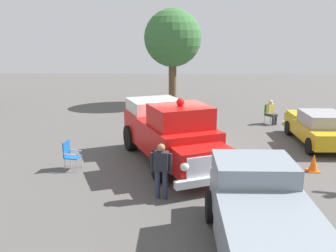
{
  "coord_description": "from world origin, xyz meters",
  "views": [
    {
      "loc": [
        0.19,
        13.74,
        4.71
      ],
      "look_at": [
        0.51,
        0.57,
        1.35
      ],
      "focal_mm": 38.92,
      "sensor_mm": 36.0,
      "label": 1
    }
  ],
  "objects_px": {
    "spectator_standing": "(161,167)",
    "parked_pickup": "(260,214)",
    "traffic_cone": "(314,163)",
    "vintage_fire_truck": "(170,131)",
    "lawn_chair_spare": "(70,153)",
    "classic_hot_rod": "(319,127)",
    "lawn_chair_near_truck": "(269,113)",
    "oak_tree_left": "(173,39)",
    "spectator_seated": "(271,111)"
  },
  "relations": [
    {
      "from": "lawn_chair_spare",
      "to": "parked_pickup",
      "type": "bearing_deg",
      "value": 137.52
    },
    {
      "from": "vintage_fire_truck",
      "to": "oak_tree_left",
      "type": "height_order",
      "value": "oak_tree_left"
    },
    {
      "from": "lawn_chair_near_truck",
      "to": "parked_pickup",
      "type": "bearing_deg",
      "value": 75.25
    },
    {
      "from": "lawn_chair_near_truck",
      "to": "oak_tree_left",
      "type": "distance_m",
      "value": 8.53
    },
    {
      "from": "lawn_chair_spare",
      "to": "traffic_cone",
      "type": "distance_m",
      "value": 8.59
    },
    {
      "from": "parked_pickup",
      "to": "spectator_seated",
      "type": "xyz_separation_m",
      "value": [
        -3.25,
        -11.95,
        -0.29
      ]
    },
    {
      "from": "spectator_standing",
      "to": "oak_tree_left",
      "type": "height_order",
      "value": "oak_tree_left"
    },
    {
      "from": "parked_pickup",
      "to": "lawn_chair_spare",
      "type": "distance_m",
      "value": 7.56
    },
    {
      "from": "lawn_chair_near_truck",
      "to": "spectator_seated",
      "type": "xyz_separation_m",
      "value": [
        -0.07,
        0.11,
        0.11
      ]
    },
    {
      "from": "classic_hot_rod",
      "to": "lawn_chair_near_truck",
      "type": "height_order",
      "value": "classic_hot_rod"
    },
    {
      "from": "vintage_fire_truck",
      "to": "classic_hot_rod",
      "type": "bearing_deg",
      "value": -158.61
    },
    {
      "from": "vintage_fire_truck",
      "to": "traffic_cone",
      "type": "height_order",
      "value": "vintage_fire_truck"
    },
    {
      "from": "classic_hot_rod",
      "to": "oak_tree_left",
      "type": "relative_size",
      "value": 0.69
    },
    {
      "from": "vintage_fire_truck",
      "to": "lawn_chair_near_truck",
      "type": "xyz_separation_m",
      "value": [
        -5.19,
        -6.17,
        -0.61
      ]
    },
    {
      "from": "traffic_cone",
      "to": "parked_pickup",
      "type": "bearing_deg",
      "value": 59.18
    },
    {
      "from": "spectator_standing",
      "to": "traffic_cone",
      "type": "xyz_separation_m",
      "value": [
        -5.25,
        -2.28,
        -0.66
      ]
    },
    {
      "from": "classic_hot_rod",
      "to": "lawn_chair_spare",
      "type": "height_order",
      "value": "classic_hot_rod"
    },
    {
      "from": "parked_pickup",
      "to": "oak_tree_left",
      "type": "bearing_deg",
      "value": -83.31
    },
    {
      "from": "vintage_fire_truck",
      "to": "spectator_seated",
      "type": "relative_size",
      "value": 4.9
    },
    {
      "from": "lawn_chair_near_truck",
      "to": "oak_tree_left",
      "type": "height_order",
      "value": "oak_tree_left"
    },
    {
      "from": "lawn_chair_near_truck",
      "to": "lawn_chair_spare",
      "type": "height_order",
      "value": "same"
    },
    {
      "from": "spectator_standing",
      "to": "parked_pickup",
      "type": "bearing_deg",
      "value": 128.61
    },
    {
      "from": "oak_tree_left",
      "to": "traffic_cone",
      "type": "height_order",
      "value": "oak_tree_left"
    },
    {
      "from": "lawn_chair_near_truck",
      "to": "traffic_cone",
      "type": "xyz_separation_m",
      "value": [
        0.15,
        7.0,
        -0.28
      ]
    },
    {
      "from": "classic_hot_rod",
      "to": "lawn_chair_near_truck",
      "type": "relative_size",
      "value": 4.28
    },
    {
      "from": "spectator_seated",
      "to": "oak_tree_left",
      "type": "xyz_separation_m",
      "value": [
        5.32,
        -5.68,
        3.67
      ]
    },
    {
      "from": "lawn_chair_spare",
      "to": "spectator_seated",
      "type": "height_order",
      "value": "spectator_seated"
    },
    {
      "from": "parked_pickup",
      "to": "spectator_seated",
      "type": "height_order",
      "value": "parked_pickup"
    },
    {
      "from": "vintage_fire_truck",
      "to": "oak_tree_left",
      "type": "bearing_deg",
      "value": -89.74
    },
    {
      "from": "vintage_fire_truck",
      "to": "classic_hot_rod",
      "type": "distance_m",
      "value": 6.9
    },
    {
      "from": "spectator_standing",
      "to": "oak_tree_left",
      "type": "relative_size",
      "value": 0.27
    },
    {
      "from": "lawn_chair_near_truck",
      "to": "spectator_seated",
      "type": "bearing_deg",
      "value": 123.41
    },
    {
      "from": "parked_pickup",
      "to": "lawn_chair_near_truck",
      "type": "bearing_deg",
      "value": -104.75
    },
    {
      "from": "traffic_cone",
      "to": "lawn_chair_near_truck",
      "type": "bearing_deg",
      "value": -91.26
    },
    {
      "from": "parked_pickup",
      "to": "spectator_standing",
      "type": "distance_m",
      "value": 3.56
    },
    {
      "from": "parked_pickup",
      "to": "spectator_seated",
      "type": "bearing_deg",
      "value": -105.21
    },
    {
      "from": "oak_tree_left",
      "to": "traffic_cone",
      "type": "relative_size",
      "value": 9.94
    },
    {
      "from": "spectator_standing",
      "to": "lawn_chair_spare",
      "type": "bearing_deg",
      "value": -34.68
    },
    {
      "from": "vintage_fire_truck",
      "to": "parked_pickup",
      "type": "relative_size",
      "value": 1.32
    },
    {
      "from": "vintage_fire_truck",
      "to": "parked_pickup",
      "type": "distance_m",
      "value": 6.23
    },
    {
      "from": "spectator_standing",
      "to": "traffic_cone",
      "type": "relative_size",
      "value": 2.64
    },
    {
      "from": "classic_hot_rod",
      "to": "traffic_cone",
      "type": "height_order",
      "value": "classic_hot_rod"
    },
    {
      "from": "parked_pickup",
      "to": "oak_tree_left",
      "type": "distance_m",
      "value": 18.07
    },
    {
      "from": "vintage_fire_truck",
      "to": "spectator_standing",
      "type": "distance_m",
      "value": 3.12
    },
    {
      "from": "classic_hot_rod",
      "to": "oak_tree_left",
      "type": "distance_m",
      "value": 11.84
    },
    {
      "from": "spectator_standing",
      "to": "traffic_cone",
      "type": "distance_m",
      "value": 5.76
    },
    {
      "from": "spectator_seated",
      "to": "traffic_cone",
      "type": "bearing_deg",
      "value": 88.11
    },
    {
      "from": "vintage_fire_truck",
      "to": "lawn_chair_spare",
      "type": "xyz_separation_m",
      "value": [
        3.55,
        0.8,
        -0.61
      ]
    },
    {
      "from": "parked_pickup",
      "to": "spectator_standing",
      "type": "relative_size",
      "value": 2.87
    },
    {
      "from": "spectator_standing",
      "to": "oak_tree_left",
      "type": "distance_m",
      "value": 15.23
    }
  ]
}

